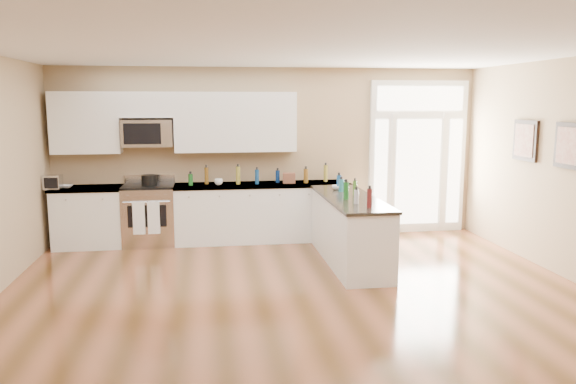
{
  "coord_description": "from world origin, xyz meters",
  "views": [
    {
      "loc": [
        -1.03,
        -5.24,
        2.24
      ],
      "look_at": [
        0.02,
        2.0,
        1.07
      ],
      "focal_mm": 35.0,
      "sensor_mm": 36.0,
      "label": 1
    }
  ],
  "objects": [
    {
      "name": "kitchen_range",
      "position": [
        -1.96,
        3.69,
        0.48
      ],
      "size": [
        0.8,
        0.7,
        1.08
      ],
      "color": "silver",
      "rests_on": "ground"
    },
    {
      "name": "peninsula_cabinet",
      "position": [
        0.93,
        2.24,
        0.43
      ],
      "size": [
        0.69,
        2.32,
        0.94
      ],
      "color": "white",
      "rests_on": "ground"
    },
    {
      "name": "upper_cabinet_left",
      "position": [
        -2.88,
        3.83,
        1.93
      ],
      "size": [
        1.04,
        0.33,
        0.95
      ],
      "primitive_type": "cube",
      "color": "white",
      "rests_on": "room_shell"
    },
    {
      "name": "counter_bottles",
      "position": [
        0.29,
        3.06,
        1.05
      ],
      "size": [
        2.38,
        2.44,
        0.28
      ],
      "color": "#19591E",
      "rests_on": "back_cabinet_right"
    },
    {
      "name": "bowl_left",
      "position": [
        -3.18,
        3.66,
        0.96
      ],
      "size": [
        0.22,
        0.22,
        0.04
      ],
      "primitive_type": "imported",
      "rotation": [
        0.0,
        0.0,
        -0.36
      ],
      "color": "white",
      "rests_on": "back_cabinet_left"
    },
    {
      "name": "ground",
      "position": [
        0.0,
        0.0,
        0.0
      ],
      "size": [
        8.0,
        8.0,
        0.0
      ],
      "primitive_type": "plane",
      "color": "#553518"
    },
    {
      "name": "wall_art_near",
      "position": [
        3.47,
        2.2,
        1.7
      ],
      "size": [
        0.05,
        0.58,
        0.58
      ],
      "color": "black",
      "rests_on": "room_shell"
    },
    {
      "name": "microwave",
      "position": [
        -1.95,
        3.8,
        1.76
      ],
      "size": [
        0.78,
        0.41,
        0.42
      ],
      "color": "silver",
      "rests_on": "room_shell"
    },
    {
      "name": "bowl_peninsula",
      "position": [
        0.91,
        2.9,
        0.97
      ],
      "size": [
        0.25,
        0.25,
        0.06
      ],
      "primitive_type": "imported",
      "rotation": [
        0.0,
        0.0,
        -0.36
      ],
      "color": "white",
      "rests_on": "peninsula_cabinet"
    },
    {
      "name": "upper_cabinet_short",
      "position": [
        -1.95,
        3.83,
        2.2
      ],
      "size": [
        0.82,
        0.33,
        0.4
      ],
      "primitive_type": "cube",
      "color": "white",
      "rests_on": "room_shell"
    },
    {
      "name": "room_shell",
      "position": [
        0.0,
        0.0,
        1.71
      ],
      "size": [
        8.0,
        8.0,
        8.0
      ],
      "color": "tan",
      "rests_on": "ground"
    },
    {
      "name": "cardboard_box",
      "position": [
        0.28,
        3.68,
        1.02
      ],
      "size": [
        0.21,
        0.17,
        0.16
      ],
      "primitive_type": "cube",
      "rotation": [
        0.0,
        0.0,
        -0.11
      ],
      "color": "brown",
      "rests_on": "back_cabinet_right"
    },
    {
      "name": "back_cabinet_left",
      "position": [
        -2.87,
        3.69,
        0.44
      ],
      "size": [
        1.1,
        0.66,
        0.94
      ],
      "color": "white",
      "rests_on": "ground"
    },
    {
      "name": "toaster_oven",
      "position": [
        -3.35,
        3.55,
        1.05
      ],
      "size": [
        0.27,
        0.22,
        0.22
      ],
      "primitive_type": "cube",
      "rotation": [
        0.0,
        0.0,
        -0.1
      ],
      "color": "silver",
      "rests_on": "back_cabinet_left"
    },
    {
      "name": "upper_cabinet_right",
      "position": [
        -0.57,
        3.83,
        1.93
      ],
      "size": [
        1.94,
        0.33,
        0.95
      ],
      "primitive_type": "cube",
      "color": "white",
      "rests_on": "room_shell"
    },
    {
      "name": "wall_art_far",
      "position": [
        3.47,
        1.2,
        1.7
      ],
      "size": [
        0.05,
        0.58,
        0.58
      ],
      "color": "black",
      "rests_on": "room_shell"
    },
    {
      "name": "entry_door",
      "position": [
        2.55,
        3.95,
        1.3
      ],
      "size": [
        1.7,
        0.1,
        2.6
      ],
      "color": "white",
      "rests_on": "ground"
    },
    {
      "name": "cup_counter",
      "position": [
        -0.86,
        3.62,
        0.99
      ],
      "size": [
        0.15,
        0.15,
        0.1
      ],
      "primitive_type": "imported",
      "rotation": [
        0.0,
        0.0,
        -0.15
      ],
      "color": "white",
      "rests_on": "back_cabinet_right"
    },
    {
      "name": "back_cabinet_right",
      "position": [
        -0.16,
        3.69,
        0.44
      ],
      "size": [
        2.85,
        0.66,
        0.94
      ],
      "color": "white",
      "rests_on": "ground"
    },
    {
      "name": "stockpot",
      "position": [
        -1.94,
        3.65,
        1.04
      ],
      "size": [
        0.24,
        0.24,
        0.18
      ],
      "primitive_type": "cylinder",
      "rotation": [
        0.0,
        0.0,
        -0.01
      ],
      "color": "black",
      "rests_on": "kitchen_range"
    }
  ]
}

